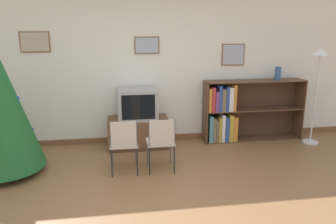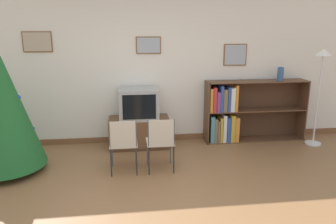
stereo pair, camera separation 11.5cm
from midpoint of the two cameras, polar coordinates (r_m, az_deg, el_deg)
The scene contains 9 objects.
ground_plane at distance 3.91m, azimuth -1.59°, elevation -17.47°, with size 24.00×24.00×0.00m, color brown.
wall_back at distance 5.93m, azimuth -4.77°, elevation 7.56°, with size 8.83×0.11×2.70m.
tv_console at distance 5.83m, azimuth -5.78°, elevation -3.58°, with size 1.05×0.54×0.52m.
television at distance 5.68m, azimuth -5.91°, elevation 1.44°, with size 0.67×0.52×0.53m.
folding_chair_left at distance 4.73m, azimuth -8.41°, elevation -5.38°, with size 0.40×0.40×0.82m.
folding_chair_right at distance 4.75m, azimuth -1.92°, elevation -5.11°, with size 0.40×0.40×0.82m.
bookshelf at distance 6.18m, azimuth 10.94°, elevation -0.14°, with size 1.87×0.36×1.13m.
vase at distance 6.34m, azimuth 18.09°, elevation 6.43°, with size 0.11×0.11×0.25m.
standing_lamp at distance 6.30m, azimuth 24.22°, elevation 6.47°, with size 0.28×0.28×1.72m.
Camera 1 is at (-0.45, -3.28, 2.08)m, focal length 35.00 mm.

